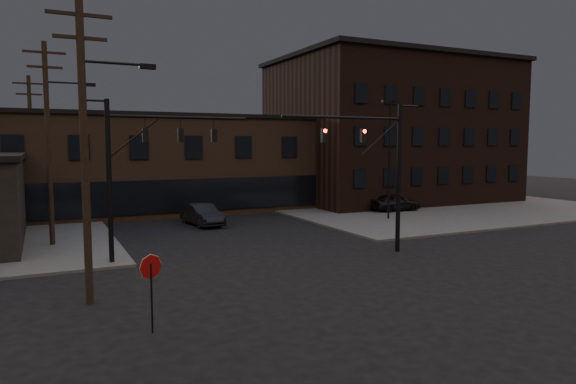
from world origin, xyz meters
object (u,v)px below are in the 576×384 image
(stop_sign, at_px, (151,275))
(parked_car_lot_a, at_px, (395,202))
(traffic_signal_near, at_px, (382,162))
(traffic_signal_far, at_px, (136,162))
(parked_car_lot_b, at_px, (381,201))
(car_crossing, at_px, (202,214))

(stop_sign, xyz_separation_m, parked_car_lot_a, (24.28, 19.40, -0.95))
(traffic_signal_near, xyz_separation_m, traffic_signal_far, (-12.07, 3.50, 0.08))
(parked_car_lot_a, height_order, parked_car_lot_b, parked_car_lot_a)
(parked_car_lot_b, bearing_deg, parked_car_lot_a, 179.48)
(traffic_signal_far, xyz_separation_m, car_crossing, (6.15, 9.95, -4.22))
(parked_car_lot_a, bearing_deg, car_crossing, 90.13)
(stop_sign, relative_size, car_crossing, 0.52)
(traffic_signal_near, distance_m, parked_car_lot_a, 17.39)
(parked_car_lot_a, distance_m, parked_car_lot_b, 2.20)
(traffic_signal_far, bearing_deg, parked_car_lot_a, 22.27)
(traffic_signal_far, bearing_deg, stop_sign, -97.32)
(stop_sign, xyz_separation_m, parked_car_lot_b, (24.41, 21.59, -1.11))
(stop_sign, height_order, parked_car_lot_a, stop_sign)
(parked_car_lot_a, bearing_deg, stop_sign, 130.57)
(traffic_signal_far, distance_m, car_crossing, 12.43)
(parked_car_lot_a, distance_m, car_crossing, 16.86)
(traffic_signal_far, distance_m, stop_sign, 10.55)
(stop_sign, height_order, car_crossing, stop_sign)
(traffic_signal_far, relative_size, car_crossing, 1.67)
(traffic_signal_near, relative_size, traffic_signal_far, 1.00)
(stop_sign, bearing_deg, traffic_signal_near, 25.90)
(traffic_signal_far, height_order, stop_sign, traffic_signal_far)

